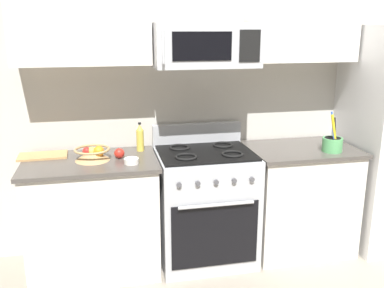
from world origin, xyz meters
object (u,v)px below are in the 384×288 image
apple_loose (119,153)px  prep_bowl (132,161)px  range_oven (205,205)px  bottle_oil (140,138)px  cutting_board (43,156)px  utensil_crock (332,144)px  fruit_basket (93,153)px  microwave (205,45)px

apple_loose → prep_bowl: (0.08, -0.15, -0.02)m
range_oven → bottle_oil: bearing=159.4°
range_oven → cutting_board: bearing=171.9°
range_oven → apple_loose: (-0.67, 0.01, 0.48)m
utensil_crock → fruit_basket: (-1.88, 0.16, -0.01)m
fruit_basket → cutting_board: 0.42m
cutting_board → prep_bowl: prep_bowl is taller
apple_loose → microwave: bearing=1.4°
microwave → prep_bowl: (-0.59, -0.17, -0.81)m
fruit_basket → prep_bowl: size_ratio=2.43×
utensil_crock → apple_loose: utensil_crock is taller
microwave → fruit_basket: 1.17m
range_oven → utensil_crock: bearing=-8.9°
fruit_basket → microwave: bearing=1.9°
microwave → apple_loose: bearing=-178.6°
cutting_board → apple_loose: bearing=-15.9°
range_oven → apple_loose: size_ratio=13.95×
apple_loose → prep_bowl: apple_loose is taller
fruit_basket → apple_loose: bearing=3.5°
utensil_crock → prep_bowl: utensil_crock is taller
microwave → apple_loose: (-0.67, -0.02, -0.80)m
fruit_basket → bottle_oil: bottle_oil is taller
range_oven → microwave: size_ratio=1.40×
fruit_basket → bottle_oil: 0.42m
utensil_crock → apple_loose: (-1.68, 0.17, -0.03)m
range_oven → utensil_crock: utensil_crock is taller
prep_bowl → utensil_crock: bearing=-0.6°
range_oven → bottle_oil: (-0.49, 0.19, 0.54)m
cutting_board → bottle_oil: size_ratio=1.57×
apple_loose → bottle_oil: (0.18, 0.17, 0.07)m
microwave → range_oven: bearing=-90.0°
bottle_oil → prep_bowl: bearing=-106.3°
fruit_basket → prep_bowl: fruit_basket is taller
microwave → bottle_oil: (-0.49, 0.16, -0.73)m
utensil_crock → apple_loose: 1.69m
microwave → cutting_board: bearing=173.2°
bottle_oil → apple_loose: bearing=-135.4°
fruit_basket → cutting_board: size_ratio=0.73×
microwave → cutting_board: size_ratio=2.14×
range_oven → microwave: (-0.00, 0.03, 1.27)m
fruit_basket → apple_loose: (0.20, 0.01, -0.01)m
microwave → fruit_basket: bearing=-178.1°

